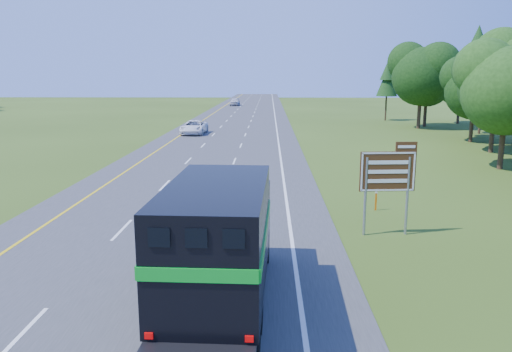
{
  "coord_description": "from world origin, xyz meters",
  "views": [
    {
      "loc": [
        4.56,
        -9.64,
        6.6
      ],
      "look_at": [
        3.89,
        15.37,
        1.58
      ],
      "focal_mm": 35.0,
      "sensor_mm": 36.0,
      "label": 1
    }
  ],
  "objects_px": {
    "white_suv": "(194,127)",
    "exit_sign": "(389,175)",
    "far_car": "(235,102)",
    "horse_truck": "(220,239)"
  },
  "relations": [
    {
      "from": "horse_truck",
      "to": "far_car",
      "type": "bearing_deg",
      "value": 95.57
    },
    {
      "from": "white_suv",
      "to": "exit_sign",
      "type": "distance_m",
      "value": 39.38
    },
    {
      "from": "horse_truck",
      "to": "white_suv",
      "type": "bearing_deg",
      "value": 101.38
    },
    {
      "from": "far_car",
      "to": "white_suv",
      "type": "bearing_deg",
      "value": -88.9
    },
    {
      "from": "horse_truck",
      "to": "white_suv",
      "type": "height_order",
      "value": "horse_truck"
    },
    {
      "from": "horse_truck",
      "to": "far_car",
      "type": "relative_size",
      "value": 1.66
    },
    {
      "from": "white_suv",
      "to": "exit_sign",
      "type": "xyz_separation_m",
      "value": [
        13.64,
        -36.91,
        1.75
      ]
    },
    {
      "from": "horse_truck",
      "to": "far_car",
      "type": "xyz_separation_m",
      "value": [
        -6.48,
        100.81,
        -1.12
      ]
    },
    {
      "from": "horse_truck",
      "to": "white_suv",
      "type": "xyz_separation_m",
      "value": [
        -7.3,
        43.7,
        -1.21
      ]
    },
    {
      "from": "white_suv",
      "to": "far_car",
      "type": "height_order",
      "value": "far_car"
    }
  ]
}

